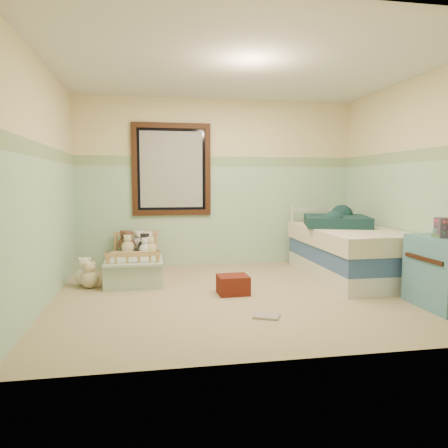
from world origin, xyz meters
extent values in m
cube|color=#9C8862|center=(0.00, 0.00, -0.01)|extent=(4.20, 3.60, 0.02)
cube|color=silver|center=(0.00, 0.00, 2.51)|extent=(4.20, 3.60, 0.02)
cube|color=beige|center=(0.00, 1.80, 1.25)|extent=(4.20, 0.04, 2.50)
cube|color=beige|center=(0.00, -1.80, 1.25)|extent=(4.20, 0.04, 2.50)
cube|color=beige|center=(-2.10, 0.00, 1.25)|extent=(0.04, 3.60, 2.50)
cube|color=beige|center=(2.10, 0.00, 1.25)|extent=(0.04, 3.60, 2.50)
cube|color=#9EC69E|center=(0.00, 1.79, 0.75)|extent=(4.20, 0.01, 1.50)
cube|color=#4E8652|center=(0.00, 1.79, 1.57)|extent=(4.20, 0.01, 0.15)
cube|color=black|center=(-0.70, 1.76, 1.45)|extent=(1.16, 0.06, 1.36)
cube|color=beige|center=(-0.70, 1.77, 1.45)|extent=(0.92, 0.01, 1.12)
cube|color=olive|center=(-1.23, 1.05, 0.08)|extent=(0.64, 1.27, 0.16)
cube|color=silver|center=(-1.23, 1.05, 0.22)|extent=(0.58, 1.22, 0.12)
cube|color=#76A5D5|center=(-1.23, 0.65, 0.30)|extent=(0.69, 0.64, 0.03)
sphere|color=brown|center=(-1.38, 1.55, 0.38)|extent=(0.20, 0.20, 0.20)
sphere|color=silver|center=(-1.18, 1.55, 0.38)|extent=(0.20, 0.20, 0.20)
sphere|color=beige|center=(-1.33, 1.33, 0.37)|extent=(0.18, 0.18, 0.18)
sphere|color=black|center=(-1.10, 1.33, 0.38)|extent=(0.19, 0.19, 0.19)
sphere|color=beige|center=(-1.83, 0.72, 0.12)|extent=(0.24, 0.24, 0.24)
sphere|color=beige|center=(-1.75, 0.59, 0.11)|extent=(0.21, 0.21, 0.21)
cube|color=silver|center=(1.55, 0.56, 0.11)|extent=(0.97, 1.94, 0.22)
cube|color=navy|center=(1.55, 0.56, 0.33)|extent=(0.97, 1.94, 0.22)
cube|color=beige|center=(1.55, 0.56, 0.55)|extent=(1.01, 1.98, 0.22)
cube|color=black|center=(1.50, 0.86, 0.73)|extent=(1.05, 1.08, 0.14)
cube|color=teal|center=(1.87, -0.86, 0.36)|extent=(0.45, 0.72, 0.72)
cube|color=brown|center=(1.87, -0.87, 0.82)|extent=(0.23, 0.20, 0.20)
cube|color=#96200A|center=(-0.12, 0.02, 0.11)|extent=(0.35, 0.31, 0.21)
cube|color=gold|center=(0.03, -0.85, 0.01)|extent=(0.29, 0.27, 0.02)
sphere|color=silver|center=(-1.10, 1.19, 0.36)|extent=(0.16, 0.16, 0.16)
sphere|color=brown|center=(-1.34, 1.45, 0.38)|extent=(0.20, 0.20, 0.20)
sphere|color=beige|center=(-1.07, 1.39, 0.38)|extent=(0.20, 0.20, 0.20)
sphere|color=beige|center=(-1.02, 1.19, 0.37)|extent=(0.16, 0.16, 0.16)
camera|label=1|loc=(-1.04, -4.59, 1.27)|focal=33.94mm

